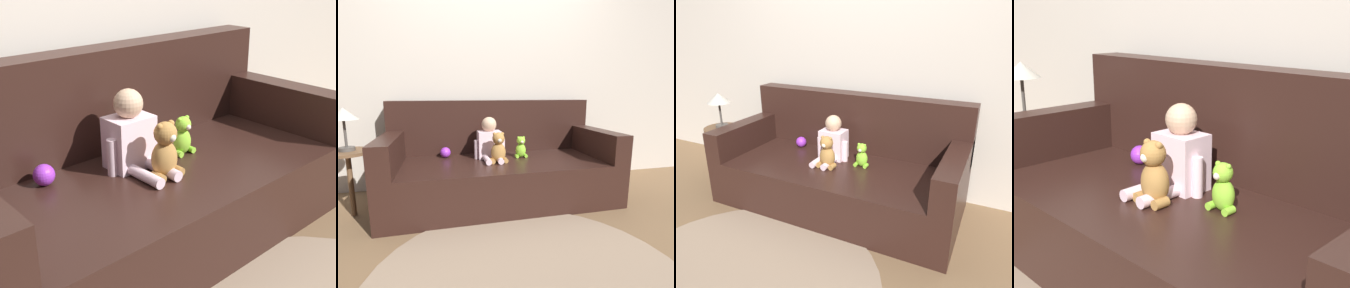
# 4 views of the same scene
# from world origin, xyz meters

# --- Properties ---
(ground_plane) EXTENTS (12.00, 12.00, 0.00)m
(ground_plane) POSITION_xyz_m (0.00, 0.00, 0.00)
(ground_plane) COLOR brown
(wall_back) EXTENTS (8.00, 0.05, 2.60)m
(wall_back) POSITION_xyz_m (0.00, 0.56, 1.30)
(wall_back) COLOR beige
(wall_back) RESTS_ON ground_plane
(couch) EXTENTS (2.07, 0.95, 0.93)m
(couch) POSITION_xyz_m (0.00, 0.07, 0.31)
(couch) COLOR black
(couch) RESTS_ON ground_plane
(person_baby) EXTENTS (0.30, 0.37, 0.39)m
(person_baby) POSITION_xyz_m (-0.09, 0.08, 0.55)
(person_baby) COLOR silver
(person_baby) RESTS_ON couch
(teddy_bear_brown) EXTENTS (0.16, 0.12, 0.27)m
(teddy_bear_brown) POSITION_xyz_m (-0.04, -0.10, 0.52)
(teddy_bear_brown) COLOR #AD7A3D
(teddy_bear_brown) RESTS_ON couch
(plush_toy_side) EXTENTS (0.12, 0.09, 0.20)m
(plush_toy_side) POSITION_xyz_m (0.21, 0.04, 0.49)
(plush_toy_side) COLOR #8CD133
(plush_toy_side) RESTS_ON couch
(toy_ball) EXTENTS (0.10, 0.10, 0.10)m
(toy_ball) POSITION_xyz_m (-0.50, 0.20, 0.44)
(toy_ball) COLOR purple
(toy_ball) RESTS_ON couch
(floor_rug) EXTENTS (1.79, 1.79, 0.01)m
(floor_rug) POSITION_xyz_m (-0.10, -1.16, 0.01)
(floor_rug) COLOR gray
(floor_rug) RESTS_ON ground_plane
(side_table) EXTENTS (0.35, 0.35, 0.89)m
(side_table) POSITION_xyz_m (-1.27, -0.05, 0.67)
(side_table) COLOR brown
(side_table) RESTS_ON ground_plane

